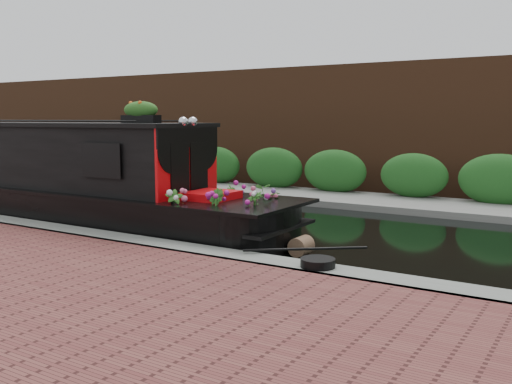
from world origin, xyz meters
The scene contains 8 objects.
ground centered at (0.00, 0.00, 0.00)m, with size 80.00×80.00×0.00m, color black.
near_bank_coping centered at (0.00, -3.30, 0.00)m, with size 40.00×0.60×0.50m, color slate.
far_bank_path centered at (0.00, 4.20, 0.00)m, with size 40.00×2.40×0.34m, color slate.
far_hedge centered at (0.00, 5.10, 0.00)m, with size 40.00×1.10×2.80m, color #20571D.
far_brick_wall centered at (0.00, 7.20, 0.00)m, with size 40.00×1.00×8.00m, color #57321D.
narrowboat centered at (-4.01, -1.89, 0.85)m, with size 12.14×2.19×2.85m.
rope_fender centered at (2.56, -1.89, 0.16)m, with size 0.32×0.32×0.39m, color brown.
coiled_mooring_rope centered at (3.54, -3.28, 0.31)m, with size 0.49×0.49×0.12m, color black.
Camera 1 is at (6.90, -10.26, 2.29)m, focal length 40.00 mm.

